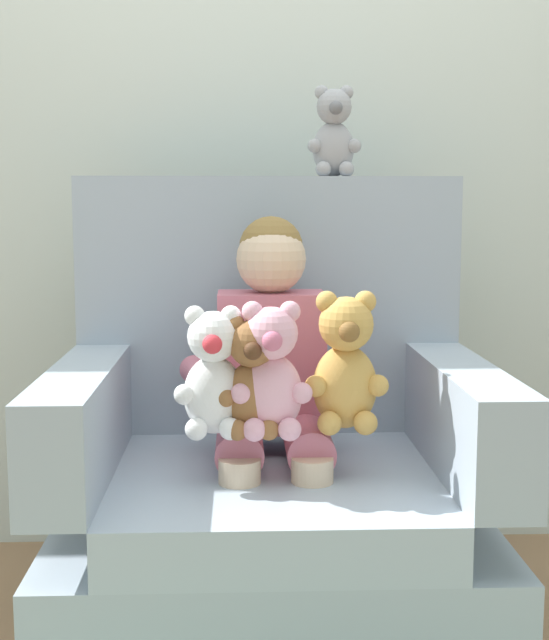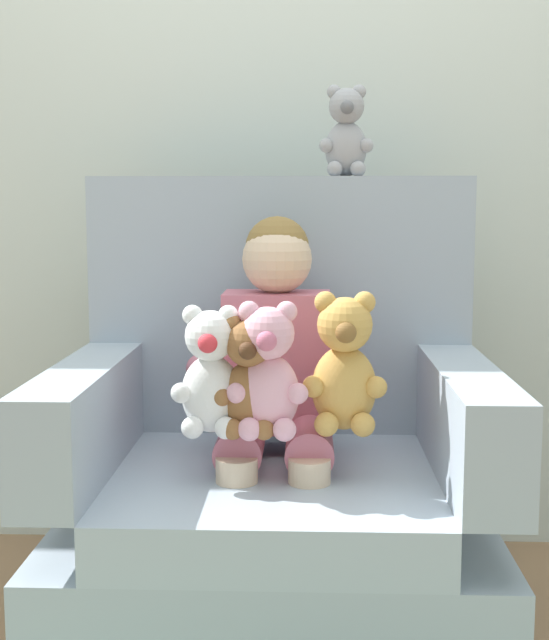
% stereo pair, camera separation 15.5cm
% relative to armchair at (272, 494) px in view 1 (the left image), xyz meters
% --- Properties ---
extents(back_wall, '(6.00, 0.10, 2.60)m').
position_rel_armchair_xyz_m(back_wall, '(0.00, 0.67, 0.94)').
color(back_wall, silver).
rests_on(back_wall, ground).
extents(armchair, '(1.01, 0.84, 1.13)m').
position_rel_armchair_xyz_m(armchair, '(0.00, 0.00, 0.00)').
color(armchair, '#9EADBC').
rests_on(armchair, ground).
extents(seated_child, '(0.45, 0.39, 0.82)m').
position_rel_armchair_xyz_m(seated_child, '(0.00, 0.01, 0.30)').
color(seated_child, '#C66B7F').
rests_on(seated_child, armchair).
extents(plush_honey, '(0.19, 0.15, 0.31)m').
position_rel_armchair_xyz_m(plush_honey, '(0.16, -0.15, 0.34)').
color(plush_honey, gold).
rests_on(plush_honey, armchair).
extents(plush_pink, '(0.18, 0.14, 0.30)m').
position_rel_armchair_xyz_m(plush_pink, '(-0.01, -0.20, 0.34)').
color(plush_pink, '#EAA8BC').
rests_on(plush_pink, armchair).
extents(plush_white, '(0.17, 0.14, 0.28)m').
position_rel_armchair_xyz_m(plush_white, '(-0.13, -0.18, 0.33)').
color(plush_white, white).
rests_on(plush_white, armchair).
extents(plush_brown, '(0.16, 0.13, 0.27)m').
position_rel_armchair_xyz_m(plush_brown, '(-0.05, -0.19, 0.32)').
color(plush_brown, brown).
rests_on(plush_brown, armchair).
extents(plush_grey_on_backrest, '(0.14, 0.12, 0.24)m').
position_rel_armchair_xyz_m(plush_grey_on_backrest, '(0.17, 0.29, 0.88)').
color(plush_grey_on_backrest, '#9E9EA3').
rests_on(plush_grey_on_backrest, armchair).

